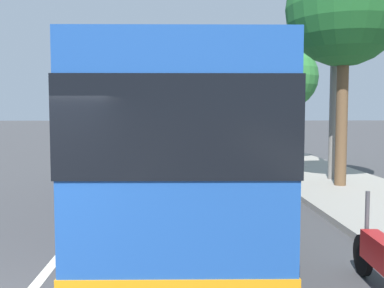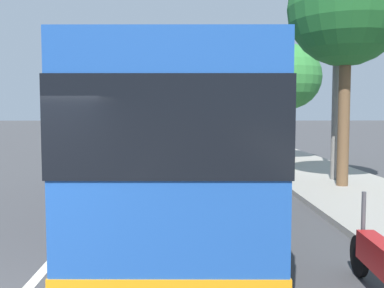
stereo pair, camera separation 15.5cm
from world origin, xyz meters
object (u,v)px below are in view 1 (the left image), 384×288
Objects in this scene: coach_bus at (183,135)px; roadside_tree_far_block at (286,78)px; roadside_tree_mid_block at (344,9)px; car_far_distant at (140,127)px; utility_pole at (335,47)px; car_oncoming at (146,125)px; car_side_street at (121,135)px.

roadside_tree_far_block is (9.87, -4.82, 2.05)m from coach_bus.
car_far_distant is at bearing 14.35° from roadside_tree_mid_block.
car_far_distant is (37.58, 4.12, -1.14)m from coach_bus.
coach_bus is at bearing 129.46° from utility_pole.
coach_bus is at bearing 2.72° from car_oncoming.
car_side_street is 20.98m from roadside_tree_mid_block.
car_far_distant is at bearing 15.14° from utility_pole.
car_side_street is (-16.29, -0.06, 0.01)m from car_far_distant.
utility_pole is at bearing -49.13° from coach_bus.
roadside_tree_mid_block is (-41.41, -8.69, 4.64)m from car_oncoming.
car_oncoming is (22.96, -0.15, 0.01)m from car_side_street.
roadside_tree_mid_block is at bearing 179.58° from roadside_tree_far_block.
roadside_tree_far_block is at bearing -0.42° from roadside_tree_mid_block.
roadside_tree_mid_block is 1.55m from utility_pole.
utility_pole is at bearing -178.73° from roadside_tree_far_block.
utility_pole is at bearing 10.10° from car_oncoming.
car_far_distant is at bearing 17.88° from roadside_tree_far_block.
roadside_tree_far_block is at bearing 1.27° from utility_pole.
car_far_distant is 6.67m from car_oncoming.
roadside_tree_mid_block is 1.31× the size of roadside_tree_far_block.
coach_bus is at bearing 6.27° from car_side_street.
car_side_street reaches higher than car_oncoming.
roadside_tree_far_block is at bearing -24.61° from coach_bus.
utility_pole reaches higher than roadside_tree_mid_block.
roadside_tree_mid_block is at bearing 171.72° from utility_pole.
utility_pole is (-17.22, -9.01, 3.72)m from car_side_street.
roadside_tree_mid_block is (-34.74, -8.89, 4.66)m from car_far_distant.
utility_pole is at bearing 14.67° from car_far_distant.
coach_bus is 2.75× the size of car_side_street.
roadside_tree_far_block is (7.03, -0.05, -1.46)m from roadside_tree_mid_block.
roadside_tree_far_block is 0.61× the size of utility_pole.
car_far_distant is 16.29m from car_side_street.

